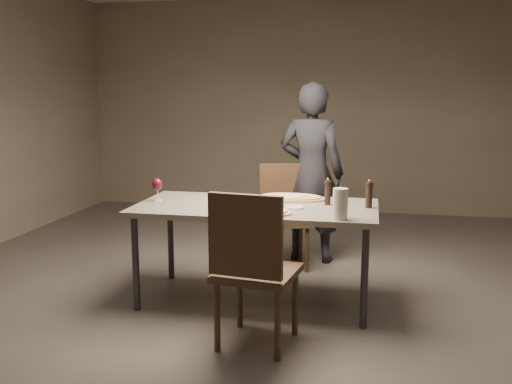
% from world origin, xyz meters
% --- Properties ---
extents(room, '(7.00, 7.00, 7.00)m').
position_xyz_m(room, '(0.00, 0.00, 1.40)').
color(room, '#534D47').
rests_on(room, ground).
extents(dining_table, '(1.80, 0.90, 0.75)m').
position_xyz_m(dining_table, '(0.00, 0.00, 0.69)').
color(dining_table, slate).
rests_on(dining_table, ground).
extents(zucchini_pizza, '(0.58, 0.32, 0.05)m').
position_xyz_m(zucchini_pizza, '(0.02, -0.28, 0.77)').
color(zucchini_pizza, tan).
rests_on(zucchini_pizza, dining_table).
extents(ham_pizza, '(0.54, 0.30, 0.04)m').
position_xyz_m(ham_pizza, '(0.22, 0.28, 0.77)').
color(ham_pizza, tan).
rests_on(ham_pizza, dining_table).
extents(bread_basket, '(0.19, 0.19, 0.07)m').
position_xyz_m(bread_basket, '(-0.13, -0.04, 0.79)').
color(bread_basket, beige).
rests_on(bread_basket, dining_table).
extents(oil_dish, '(0.13, 0.13, 0.02)m').
position_xyz_m(oil_dish, '(0.30, -0.08, 0.76)').
color(oil_dish, white).
rests_on(oil_dish, dining_table).
extents(pepper_mill_left, '(0.05, 0.05, 0.21)m').
position_xyz_m(pepper_mill_left, '(0.83, 0.06, 0.85)').
color(pepper_mill_left, black).
rests_on(pepper_mill_left, dining_table).
extents(pepper_mill_right, '(0.05, 0.05, 0.20)m').
position_xyz_m(pepper_mill_right, '(0.53, 0.12, 0.85)').
color(pepper_mill_right, black).
rests_on(pepper_mill_right, dining_table).
extents(carafe, '(0.10, 0.10, 0.21)m').
position_xyz_m(carafe, '(0.65, -0.36, 0.85)').
color(carafe, silver).
rests_on(carafe, dining_table).
extents(wine_glass, '(0.08, 0.08, 0.18)m').
position_xyz_m(wine_glass, '(-0.79, 0.01, 0.87)').
color(wine_glass, silver).
rests_on(wine_glass, dining_table).
extents(side_plate, '(0.19, 0.19, 0.01)m').
position_xyz_m(side_plate, '(-0.35, 0.31, 0.76)').
color(side_plate, white).
rests_on(side_plate, dining_table).
extents(chair_near, '(0.54, 0.54, 1.01)m').
position_xyz_m(chair_near, '(0.15, -0.83, 0.56)').
color(chair_near, '#432D1C').
rests_on(chair_near, ground).
extents(chair_far, '(0.55, 0.55, 0.93)m').
position_xyz_m(chair_far, '(0.06, 0.98, 0.52)').
color(chair_far, '#432D1C').
rests_on(chair_far, ground).
extents(diner, '(0.67, 0.49, 1.68)m').
position_xyz_m(diner, '(0.29, 1.17, 0.84)').
color(diner, black).
rests_on(diner, ground).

